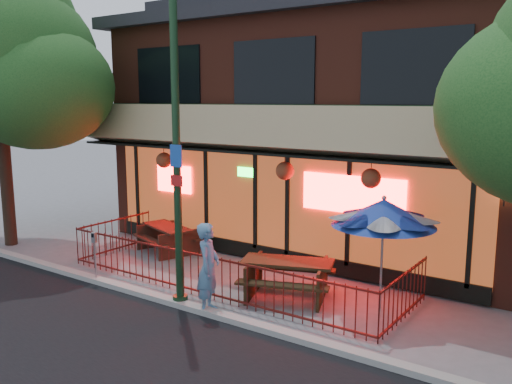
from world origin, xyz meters
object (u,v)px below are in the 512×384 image
picnic_table_left (168,235)px  pedestrian (208,268)px  street_tree_left (0,51)px  parking_meter_near (95,249)px  picnic_table_right (287,273)px  street_light (177,158)px  patio_umbrella (384,213)px

picnic_table_left → pedestrian: bearing=-35.9°
street_tree_left → parking_meter_near: size_ratio=6.58×
street_tree_left → picnic_table_left: bearing=24.5°
picnic_table_right → street_light: bearing=-134.9°
patio_umbrella → pedestrian: (-2.85, -2.13, -1.12)m
street_tree_left → pedestrian: street_tree_left is taller
street_tree_left → picnic_table_right: (9.11, 0.87, -5.11)m
pedestrian → street_light: bearing=71.2°
street_light → parking_meter_near: street_light is taller
street_tree_left → pedestrian: size_ratio=4.31×
patio_umbrella → picnic_table_left: bearing=174.6°
picnic_table_right → patio_umbrella: size_ratio=0.99×
street_light → parking_meter_near: size_ratio=5.72×
street_light → picnic_table_right: size_ratio=2.94×
parking_meter_near → street_light: bearing=1.7°
street_tree_left → pedestrian: bearing=-5.1°
patio_umbrella → parking_meter_near: patio_umbrella is taller
picnic_table_left → street_light: bearing=-42.6°
picnic_table_left → pedestrian: pedestrian is taller
picnic_table_left → parking_meter_near: (0.41, -2.88, 0.33)m
picnic_table_right → street_tree_left: bearing=-174.5°
parking_meter_near → pedestrian: bearing=2.2°
street_light → pedestrian: 2.34m
street_light → pedestrian: size_ratio=3.74×
street_light → patio_umbrella: 4.35m
picnic_table_left → parking_meter_near: 2.93m
street_tree_left → picnic_table_right: 10.49m
patio_umbrella → street_tree_left: bearing=-172.8°
pedestrian → parking_meter_near: size_ratio=1.53×
pedestrian → parking_meter_near: 3.39m
pedestrian → parking_meter_near: (-3.38, -0.13, -0.11)m
patio_umbrella → parking_meter_near: size_ratio=1.97×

